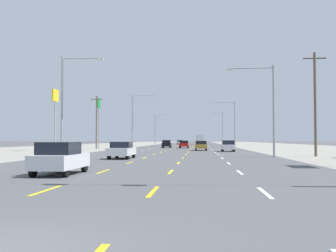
{
  "coord_description": "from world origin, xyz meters",
  "views": [
    {
      "loc": [
        3.23,
        -5.27,
        1.66
      ],
      "look_at": [
        -0.49,
        40.46,
        3.26
      ],
      "focal_mm": 41.35,
      "sensor_mm": 36.0,
      "label": 1
    }
  ],
  "objects_px": {
    "box_truck_inner_right_farthest": "(200,139)",
    "streetlight_right_row_0": "(268,103)",
    "streetlight_right_row_1": "(232,120)",
    "sedan_center_turn_far": "(184,144)",
    "hatchback_inner_left_nearest": "(60,158)",
    "hatchback_inner_left_farther": "(167,144)",
    "sedan_inner_left_distant_a": "(180,142)",
    "sedan_inner_right_midfar": "(201,145)",
    "streetlight_left_row_0": "(66,98)",
    "pole_sign_left_row_2": "(99,111)",
    "streetlight_left_row_2": "(156,127)",
    "sedan_inner_left_near": "(122,150)",
    "streetlight_left_row_1": "(135,117)",
    "pole_sign_left_row_1": "(55,104)",
    "streetlight_right_row_2": "(221,126)",
    "hatchback_far_right_mid": "(228,146)"
  },
  "relations": [
    {
      "from": "sedan_inner_left_near",
      "to": "pole_sign_left_row_1",
      "type": "xyz_separation_m",
      "value": [
        -14.15,
        21.27,
        6.06
      ]
    },
    {
      "from": "sedan_inner_left_distant_a",
      "to": "streetlight_right_row_1",
      "type": "bearing_deg",
      "value": -76.72
    },
    {
      "from": "pole_sign_left_row_1",
      "to": "streetlight_right_row_2",
      "type": "height_order",
      "value": "streetlight_right_row_2"
    },
    {
      "from": "sedan_inner_left_near",
      "to": "sedan_center_turn_far",
      "type": "distance_m",
      "value": 42.27
    },
    {
      "from": "box_truck_inner_right_farthest",
      "to": "streetlight_right_row_0",
      "type": "height_order",
      "value": "streetlight_right_row_0"
    },
    {
      "from": "hatchback_far_right_mid",
      "to": "sedan_inner_left_distant_a",
      "type": "bearing_deg",
      "value": 97.78
    },
    {
      "from": "streetlight_right_row_0",
      "to": "streetlight_left_row_2",
      "type": "xyz_separation_m",
      "value": [
        -19.37,
        79.38,
        0.29
      ]
    },
    {
      "from": "sedan_inner_right_midfar",
      "to": "streetlight_left_row_0",
      "type": "xyz_separation_m",
      "value": [
        -13.19,
        -22.39,
        4.94
      ]
    },
    {
      "from": "streetlight_right_row_0",
      "to": "streetlight_left_row_2",
      "type": "distance_m",
      "value": 81.71
    },
    {
      "from": "streetlight_left_row_0",
      "to": "streetlight_left_row_1",
      "type": "distance_m",
      "value": 39.69
    },
    {
      "from": "pole_sign_left_row_2",
      "to": "streetlight_right_row_2",
      "type": "xyz_separation_m",
      "value": [
        25.94,
        43.03,
        -1.56
      ]
    },
    {
      "from": "hatchback_inner_left_nearest",
      "to": "streetlight_right_row_0",
      "type": "height_order",
      "value": "streetlight_right_row_0"
    },
    {
      "from": "sedan_inner_left_distant_a",
      "to": "streetlight_right_row_0",
      "type": "xyz_separation_m",
      "value": [
        13.11,
        -95.05,
        4.34
      ]
    },
    {
      "from": "pole_sign_left_row_2",
      "to": "streetlight_left_row_2",
      "type": "xyz_separation_m",
      "value": [
        6.41,
        43.03,
        -1.79
      ]
    },
    {
      "from": "sedan_inner_right_midfar",
      "to": "streetlight_right_row_2",
      "type": "xyz_separation_m",
      "value": [
        6.34,
        56.98,
        4.85
      ]
    },
    {
      "from": "hatchback_inner_left_farther",
      "to": "sedan_inner_left_distant_a",
      "type": "xyz_separation_m",
      "value": [
        -0.18,
        54.91,
        -0.03
      ]
    },
    {
      "from": "box_truck_inner_right_farthest",
      "to": "streetlight_right_row_1",
      "type": "relative_size",
      "value": 0.78
    },
    {
      "from": "streetlight_left_row_2",
      "to": "hatchback_far_right_mid",
      "type": "bearing_deg",
      "value": -74.77
    },
    {
      "from": "streetlight_left_row_2",
      "to": "sedan_inner_left_near",
      "type": "bearing_deg",
      "value": -85.71
    },
    {
      "from": "sedan_inner_left_near",
      "to": "box_truck_inner_right_farthest",
      "type": "bearing_deg",
      "value": 85.84
    },
    {
      "from": "streetlight_right_row_1",
      "to": "streetlight_right_row_2",
      "type": "height_order",
      "value": "streetlight_right_row_2"
    },
    {
      "from": "pole_sign_left_row_2",
      "to": "streetlight_right_row_0",
      "type": "distance_m",
      "value": 44.61
    },
    {
      "from": "sedan_inner_left_near",
      "to": "streetlight_right_row_1",
      "type": "distance_m",
      "value": 45.36
    },
    {
      "from": "streetlight_left_row_1",
      "to": "streetlight_right_row_2",
      "type": "height_order",
      "value": "streetlight_left_row_1"
    },
    {
      "from": "hatchback_far_right_mid",
      "to": "sedan_inner_left_distant_a",
      "type": "distance_m",
      "value": 78.4
    },
    {
      "from": "pole_sign_left_row_2",
      "to": "sedan_inner_left_near",
      "type": "bearing_deg",
      "value": -72.4
    },
    {
      "from": "sedan_inner_left_near",
      "to": "pole_sign_left_row_1",
      "type": "bearing_deg",
      "value": 123.63
    },
    {
      "from": "hatchback_far_right_mid",
      "to": "sedan_inner_right_midfar",
      "type": "bearing_deg",
      "value": 126.29
    },
    {
      "from": "hatchback_far_right_mid",
      "to": "pole_sign_left_row_1",
      "type": "distance_m",
      "value": 25.53
    },
    {
      "from": "hatchback_far_right_mid",
      "to": "streetlight_right_row_0",
      "type": "distance_m",
      "value": 18.07
    },
    {
      "from": "sedan_inner_left_near",
      "to": "hatchback_inner_left_farther",
      "type": "height_order",
      "value": "hatchback_inner_left_farther"
    },
    {
      "from": "sedan_center_turn_far",
      "to": "streetlight_right_row_2",
      "type": "relative_size",
      "value": 0.46
    },
    {
      "from": "sedan_inner_left_distant_a",
      "to": "streetlight_right_row_2",
      "type": "bearing_deg",
      "value": -49.75
    },
    {
      "from": "sedan_inner_left_distant_a",
      "to": "streetlight_left_row_0",
      "type": "distance_m",
      "value": 95.38
    },
    {
      "from": "streetlight_left_row_0",
      "to": "streetlight_right_row_0",
      "type": "bearing_deg",
      "value": 0.0
    },
    {
      "from": "hatchback_inner_left_farther",
      "to": "hatchback_inner_left_nearest",
      "type": "bearing_deg",
      "value": -90.09
    },
    {
      "from": "streetlight_left_row_2",
      "to": "box_truck_inner_right_farthest",
      "type": "bearing_deg",
      "value": 40.96
    },
    {
      "from": "sedan_inner_right_midfar",
      "to": "pole_sign_left_row_1",
      "type": "xyz_separation_m",
      "value": [
        -21.11,
        -4.62,
        6.06
      ]
    },
    {
      "from": "streetlight_left_row_0",
      "to": "sedan_center_turn_far",
      "type": "bearing_deg",
      "value": 75.52
    },
    {
      "from": "hatchback_inner_left_farther",
      "to": "pole_sign_left_row_2",
      "type": "height_order",
      "value": "pole_sign_left_row_2"
    },
    {
      "from": "sedan_inner_left_near",
      "to": "box_truck_inner_right_farthest",
      "type": "height_order",
      "value": "box_truck_inner_right_farthest"
    },
    {
      "from": "streetlight_left_row_0",
      "to": "sedan_inner_left_near",
      "type": "bearing_deg",
      "value": -29.28
    },
    {
      "from": "sedan_center_turn_far",
      "to": "pole_sign_left_row_2",
      "type": "xyz_separation_m",
      "value": [
        -16.37,
        -2.26,
        6.42
      ]
    },
    {
      "from": "streetlight_right_row_1",
      "to": "sedan_center_turn_far",
      "type": "bearing_deg",
      "value": -173.41
    },
    {
      "from": "pole_sign_left_row_2",
      "to": "streetlight_right_row_1",
      "type": "bearing_deg",
      "value": 7.41
    },
    {
      "from": "hatchback_inner_left_nearest",
      "to": "sedan_center_turn_far",
      "type": "xyz_separation_m",
      "value": [
        3.61,
        57.34,
        -0.03
      ]
    },
    {
      "from": "sedan_inner_left_near",
      "to": "streetlight_left_row_2",
      "type": "xyz_separation_m",
      "value": [
        -6.22,
        82.87,
        4.62
      ]
    },
    {
      "from": "hatchback_far_right_mid",
      "to": "streetlight_right_row_1",
      "type": "relative_size",
      "value": 0.42
    },
    {
      "from": "streetlight_left_row_2",
      "to": "streetlight_right_row_2",
      "type": "height_order",
      "value": "streetlight_right_row_2"
    },
    {
      "from": "sedan_inner_left_near",
      "to": "streetlight_left_row_2",
      "type": "bearing_deg",
      "value": 94.29
    }
  ]
}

